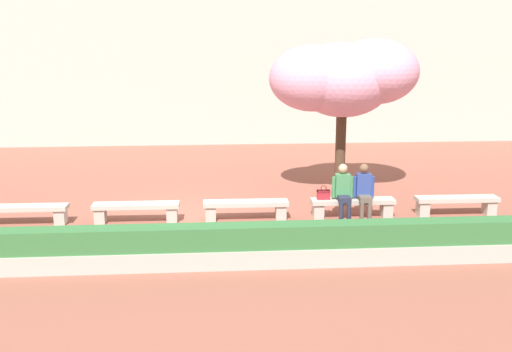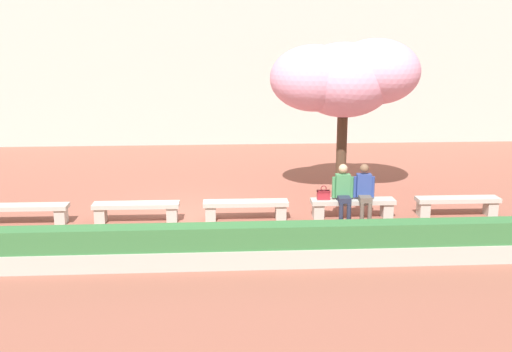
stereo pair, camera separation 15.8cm
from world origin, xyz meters
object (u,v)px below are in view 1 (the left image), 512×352
at_px(handbag, 323,194).
at_px(person_seated_right, 364,189).
at_px(stone_bench_east_end, 353,205).
at_px(cherry_tree_main, 345,77).
at_px(stone_bench_center, 136,209).
at_px(stone_bench_near_east, 246,207).
at_px(stone_bench_far_east, 457,202).
at_px(stone_bench_near_west, 24,212).
at_px(person_seated_left, 343,190).

bearing_deg(handbag, person_seated_right, -4.76).
bearing_deg(stone_bench_east_end, cherry_tree_main, 84.58).
relative_size(stone_bench_center, stone_bench_east_end, 1.00).
xyz_separation_m(stone_bench_near_east, stone_bench_far_east, (5.07, 0.00, 0.00)).
distance_m(stone_bench_near_east, person_seated_right, 2.81).
bearing_deg(person_seated_right, stone_bench_near_east, 178.90).
bearing_deg(stone_bench_center, handbag, 0.33).
bearing_deg(stone_bench_far_east, cherry_tree_main, 136.35).
height_order(handbag, cherry_tree_main, cherry_tree_main).
bearing_deg(person_seated_right, stone_bench_center, 179.42).
height_order(stone_bench_near_west, person_seated_left, person_seated_left).
xyz_separation_m(stone_bench_center, stone_bench_far_east, (7.60, 0.00, 0.00)).
bearing_deg(stone_bench_near_west, cherry_tree_main, 15.84).
height_order(person_seated_left, handbag, person_seated_left).
distance_m(person_seated_right, handbag, 0.96).
relative_size(stone_bench_near_west, handbag, 5.86).
xyz_separation_m(stone_bench_near_west, person_seated_right, (7.85, -0.05, 0.39)).
distance_m(stone_bench_center, stone_bench_near_east, 2.53).
bearing_deg(stone_bench_near_east, stone_bench_far_east, 0.00).
relative_size(stone_bench_far_east, person_seated_right, 1.54).
relative_size(stone_bench_east_end, cherry_tree_main, 0.48).
bearing_deg(handbag, stone_bench_near_east, -179.21).
relative_size(person_seated_right, cherry_tree_main, 0.31).
bearing_deg(cherry_tree_main, stone_bench_near_west, -164.16).
relative_size(stone_bench_near_east, stone_bench_far_east, 1.00).
xyz_separation_m(stone_bench_near_west, handbag, (6.90, 0.03, 0.27)).
bearing_deg(stone_bench_far_east, stone_bench_near_east, 180.00).
relative_size(stone_bench_near_east, person_seated_right, 1.54).
relative_size(stone_bench_far_east, person_seated_left, 1.54).
bearing_deg(handbag, person_seated_left, -9.99).
height_order(stone_bench_east_end, stone_bench_far_east, same).
relative_size(stone_bench_near_west, cherry_tree_main, 0.48).
distance_m(stone_bench_center, stone_bench_far_east, 7.60).
relative_size(stone_bench_near_east, stone_bench_east_end, 1.00).
relative_size(person_seated_left, cherry_tree_main, 0.31).
bearing_deg(stone_bench_near_east, stone_bench_near_west, 180.00).
height_order(stone_bench_near_west, handbag, handbag).
bearing_deg(stone_bench_center, person_seated_right, -0.58).
xyz_separation_m(stone_bench_center, handbag, (4.37, 0.03, 0.27)).
height_order(stone_bench_near_west, cherry_tree_main, cherry_tree_main).
distance_m(person_seated_left, handbag, 0.47).
height_order(stone_bench_center, cherry_tree_main, cherry_tree_main).
height_order(stone_bench_center, stone_bench_far_east, same).
bearing_deg(stone_bench_near_east, handbag, 0.79).
height_order(person_seated_left, cherry_tree_main, cherry_tree_main).
xyz_separation_m(stone_bench_near_east, handbag, (1.83, 0.03, 0.27)).
xyz_separation_m(stone_bench_far_east, cherry_tree_main, (-2.32, 2.22, 2.84)).
relative_size(stone_bench_center, cherry_tree_main, 0.48).
relative_size(stone_bench_far_east, cherry_tree_main, 0.48).
xyz_separation_m(person_seated_left, handbag, (-0.45, 0.08, -0.12)).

